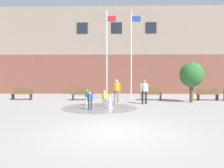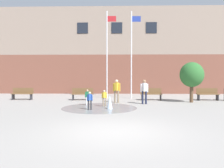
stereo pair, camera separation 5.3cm
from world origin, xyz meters
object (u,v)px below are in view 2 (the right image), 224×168
(park_bench_left_of_flagpoles, at_px, (22,93))
(adult_in_red, at_px, (144,90))
(adult_watching, at_px, (117,89))
(flagpole_right, at_px, (132,52))
(flagpole_left, at_px, (107,52))
(street_tree_near_building, at_px, (192,75))
(child_with_pink_shirt, at_px, (104,97))
(child_running, at_px, (87,96))
(park_bench_under_right_flagpole, at_px, (82,94))
(park_bench_near_trashcan, at_px, (151,94))
(park_bench_far_right, at_px, (208,94))
(child_in_fountain, at_px, (90,99))

(park_bench_left_of_flagpoles, bearing_deg, adult_in_red, -14.80)
(adult_watching, height_order, flagpole_right, flagpole_right)
(flagpole_left, distance_m, street_tree_near_building, 6.80)
(adult_watching, distance_m, flagpole_left, 4.21)
(child_with_pink_shirt, height_order, child_running, same)
(park_bench_under_right_flagpole, xyz_separation_m, flagpole_right, (3.82, 1.44, 3.30))
(adult_in_red, bearing_deg, adult_watching, 56.51)
(adult_watching, bearing_deg, park_bench_under_right_flagpole, 86.63)
(adult_watching, xyz_separation_m, flagpole_left, (-0.78, 3.00, 2.85))
(adult_watching, bearing_deg, adult_in_red, -82.35)
(flagpole_left, bearing_deg, park_bench_near_trashcan, -21.27)
(park_bench_far_right, xyz_separation_m, child_with_pink_shirt, (-7.57, -3.48, 0.10))
(park_bench_left_of_flagpoles, distance_m, adult_in_red, 9.41)
(adult_in_red, bearing_deg, flagpole_right, -4.40)
(child_running, bearing_deg, adult_watching, -125.89)
(adult_in_red, xyz_separation_m, street_tree_near_building, (3.38, 1.00, 0.97))
(park_bench_near_trashcan, distance_m, child_running, 5.35)
(park_bench_left_of_flagpoles, xyz_separation_m, child_in_fountain, (5.84, -4.91, 0.10))
(park_bench_left_of_flagpoles, distance_m, park_bench_under_right_flagpole, 4.68)
(park_bench_left_of_flagpoles, distance_m, child_with_pink_shirt, 7.45)
(park_bench_left_of_flagpoles, height_order, park_bench_under_right_flagpole, same)
(child_running, distance_m, child_in_fountain, 1.88)
(flagpole_right, bearing_deg, child_with_pink_shirt, -112.07)
(adult_in_red, bearing_deg, park_bench_near_trashcan, -32.48)
(child_with_pink_shirt, relative_size, street_tree_near_building, 0.35)
(street_tree_near_building, bearing_deg, park_bench_near_trashcan, 152.58)
(park_bench_under_right_flagpole, distance_m, park_bench_near_trashcan, 5.21)
(park_bench_under_right_flagpole, bearing_deg, child_running, -74.77)
(park_bench_far_right, height_order, adult_in_red, adult_in_red)
(child_with_pink_shirt, relative_size, child_running, 1.00)
(park_bench_under_right_flagpole, relative_size, child_with_pink_shirt, 1.62)
(flagpole_right, bearing_deg, child_in_fountain, -113.33)
(park_bench_near_trashcan, bearing_deg, flagpole_right, 136.53)
(adult_in_red, bearing_deg, flagpole_left, 21.69)
(child_with_pink_shirt, bearing_deg, park_bench_left_of_flagpoles, -68.33)
(child_with_pink_shirt, bearing_deg, street_tree_near_building, 160.14)
(park_bench_near_trashcan, relative_size, flagpole_right, 0.23)
(child_in_fountain, relative_size, flagpole_right, 0.14)
(park_bench_far_right, distance_m, child_with_pink_shirt, 8.34)
(park_bench_far_right, distance_m, child_in_fountain, 9.59)
(park_bench_under_right_flagpole, bearing_deg, park_bench_left_of_flagpoles, 177.77)
(child_in_fountain, height_order, flagpole_left, flagpole_left)
(adult_in_red, height_order, street_tree_near_building, street_tree_near_building)
(flagpole_right, bearing_deg, street_tree_near_building, -33.78)
(child_with_pink_shirt, height_order, flagpole_left, flagpole_left)
(park_bench_far_right, xyz_separation_m, adult_in_red, (-5.03, -2.33, 0.45))
(child_running, bearing_deg, flagpole_right, -106.90)
(park_bench_under_right_flagpole, height_order, park_bench_far_right, same)
(child_in_fountain, xyz_separation_m, flagpole_left, (0.66, 6.16, 3.21))
(child_with_pink_shirt, distance_m, child_in_fountain, 1.52)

